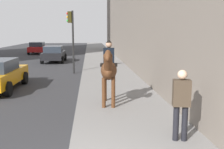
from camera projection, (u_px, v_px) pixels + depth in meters
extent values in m
ellipsoid|color=#4C2B16|center=(109.00, 70.00, 9.25)|extent=(1.55, 0.71, 0.66)
cylinder|color=#4C2B16|center=(113.00, 93.00, 8.92)|extent=(0.13, 0.13, 1.03)
cylinder|color=#4C2B16|center=(104.00, 93.00, 8.92)|extent=(0.13, 0.13, 1.03)
cylinder|color=#4C2B16|center=(114.00, 87.00, 9.80)|extent=(0.13, 0.13, 1.03)
cylinder|color=#4C2B16|center=(105.00, 87.00, 9.81)|extent=(0.13, 0.13, 1.03)
cylinder|color=#4C2B16|center=(108.00, 63.00, 8.43)|extent=(0.66, 0.34, 0.68)
ellipsoid|color=#4C2B16|center=(108.00, 56.00, 8.18)|extent=(0.65, 0.28, 0.49)
cylinder|color=black|center=(109.00, 70.00, 9.97)|extent=(0.29, 0.13, 0.55)
cube|color=black|center=(109.00, 65.00, 9.27)|extent=(0.50, 0.64, 0.08)
cube|color=black|center=(109.00, 56.00, 9.22)|extent=(0.32, 0.41, 0.55)
sphere|color=tan|center=(109.00, 45.00, 9.15)|extent=(0.22, 0.22, 0.22)
cone|color=black|center=(109.00, 41.00, 9.13)|extent=(0.22, 0.22, 0.10)
cylinder|color=black|center=(176.00, 123.00, 6.22)|extent=(0.14, 0.14, 0.85)
cylinder|color=black|center=(185.00, 123.00, 6.20)|extent=(0.14, 0.14, 0.85)
cube|color=#3F3326|center=(182.00, 93.00, 6.10)|extent=(0.33, 0.44, 0.62)
sphere|color=#D8AD8C|center=(182.00, 75.00, 6.03)|extent=(0.22, 0.22, 0.22)
cylinder|color=black|center=(25.00, 78.00, 13.59)|extent=(0.64, 0.23, 0.64)
cylinder|color=black|center=(8.00, 89.00, 10.97)|extent=(0.64, 0.23, 0.64)
cube|color=maroon|center=(38.00, 49.00, 32.27)|extent=(4.03, 1.79, 0.60)
cube|color=#262D38|center=(37.00, 44.00, 31.94)|extent=(2.07, 1.55, 0.52)
cylinder|color=black|center=(33.00, 50.00, 33.45)|extent=(0.64, 0.23, 0.64)
cylinder|color=black|center=(47.00, 50.00, 33.62)|extent=(0.64, 0.23, 0.64)
cylinder|color=black|center=(29.00, 52.00, 31.01)|extent=(0.64, 0.23, 0.64)
cylinder|color=black|center=(44.00, 52.00, 31.18)|extent=(0.64, 0.23, 0.64)
cube|color=black|center=(54.00, 55.00, 23.41)|extent=(3.94, 1.75, 0.60)
cube|color=#262D38|center=(53.00, 49.00, 23.09)|extent=(1.85, 1.52, 0.52)
cylinder|color=black|center=(47.00, 57.00, 24.60)|extent=(0.64, 0.23, 0.64)
cylinder|color=black|center=(65.00, 57.00, 24.72)|extent=(0.64, 0.23, 0.64)
cylinder|color=black|center=(42.00, 60.00, 22.20)|extent=(0.64, 0.23, 0.64)
cylinder|color=black|center=(62.00, 60.00, 22.33)|extent=(0.64, 0.23, 0.64)
cylinder|color=black|center=(73.00, 43.00, 16.76)|extent=(0.12, 0.12, 3.99)
cube|color=#2D280C|center=(70.00, 17.00, 16.49)|extent=(0.20, 0.24, 0.70)
sphere|color=red|center=(67.00, 14.00, 16.44)|extent=(0.14, 0.14, 0.14)
sphere|color=orange|center=(68.00, 17.00, 16.48)|extent=(0.14, 0.14, 0.14)
sphere|color=green|center=(68.00, 21.00, 16.51)|extent=(0.14, 0.14, 0.14)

